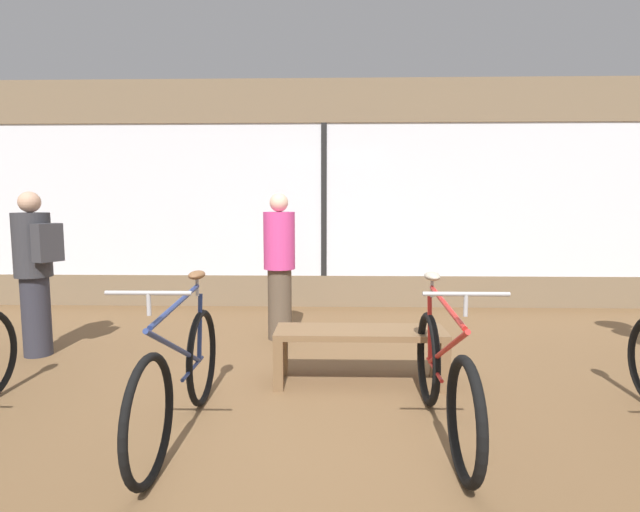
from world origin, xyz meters
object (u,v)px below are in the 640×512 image
bicycle_right (443,378)px  display_bench (360,339)px  bicycle_left (180,376)px  customer_by_window (35,269)px  customer_near_rack (279,264)px

bicycle_right → display_bench: bicycle_right is taller
bicycle_left → bicycle_right: bearing=1.8°
customer_by_window → bicycle_left: bearing=-40.6°
bicycle_left → display_bench: (1.20, 0.97, -0.02)m
bicycle_right → customer_by_window: bearing=156.2°
display_bench → bicycle_right: bearing=-62.3°
customer_by_window → customer_near_rack: bearing=16.1°
customer_near_rack → customer_by_window: size_ratio=1.00×
bicycle_left → customer_by_window: (-1.91, 1.64, 0.47)m
customer_by_window → display_bench: bearing=-12.2°
display_bench → customer_near_rack: 1.63m
bicycle_left → customer_near_rack: size_ratio=1.11×
bicycle_left → customer_near_rack: customer_near_rack is taller
bicycle_left → display_bench: bicycle_left is taller
bicycle_right → customer_by_window: 3.96m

